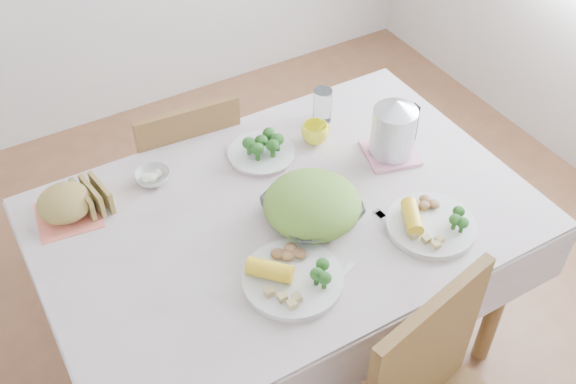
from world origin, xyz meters
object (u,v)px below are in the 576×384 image
dinner_plate_left (293,279)px  yellow_mug (315,133)px  chair_far (182,169)px  dining_table (286,290)px  electric_kettle (394,126)px  dinner_plate_right (431,225)px  salad_bowl (312,211)px

dinner_plate_left → yellow_mug: size_ratio=3.11×
dinner_plate_left → chair_far: bearing=88.0°
dining_table → electric_kettle: 0.68m
dining_table → dinner_plate_left: bearing=-116.0°
dining_table → dinner_plate_right: 0.60m
chair_far → yellow_mug: chair_far is taller
dining_table → electric_kettle: electric_kettle is taller
dining_table → salad_bowl: (0.05, -0.07, 0.42)m
dining_table → salad_bowl: bearing=-52.7°
salad_bowl → dining_table: bearing=127.3°
dining_table → dinner_plate_right: bearing=-39.3°
dinner_plate_right → electric_kettle: 0.37m
salad_bowl → dinner_plate_left: (-0.18, -0.18, -0.02)m
dining_table → dinner_plate_right: dinner_plate_right is taller
dinner_plate_right → chair_far: bearing=114.5°
chair_far → yellow_mug: size_ratio=9.49×
dining_table → yellow_mug: bearing=43.7°
chair_far → dinner_plate_left: (-0.03, -0.93, 0.31)m
dinner_plate_left → yellow_mug: 0.63m
dinner_plate_left → dinner_plate_right: same height
dining_table → chair_far: (-0.09, 0.67, 0.09)m
dinner_plate_left → electric_kettle: size_ratio=1.39×
yellow_mug → dinner_plate_right: bearing=-81.1°
chair_far → dinner_plate_right: (0.44, -0.96, 0.31)m
salad_bowl → dinner_plate_left: 0.25m
dining_table → electric_kettle: bearing=7.7°
dinner_plate_left → dinner_plate_right: bearing=-3.6°
dining_table → dinner_plate_left: (-0.12, -0.25, 0.40)m
dining_table → dinner_plate_left: dinner_plate_left is taller
salad_bowl → yellow_mug: bearing=56.8°
yellow_mug → electric_kettle: (0.19, -0.19, 0.08)m
salad_bowl → electric_kettle: 0.42m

